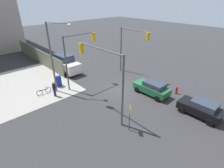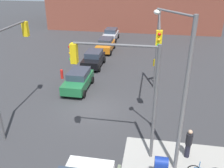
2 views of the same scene
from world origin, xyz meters
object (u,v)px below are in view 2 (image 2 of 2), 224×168
object	(u,v)px
fire_hydrant	(62,74)
sedan_black	(94,59)
pedestrian_crossing	(189,143)
street_lamp_corner	(180,86)
traffic_signal_se_corner	(7,59)
traffic_signal_ne_corner	(123,81)
sedan_orange	(106,45)
sedan_green	(78,80)
traffic_signal_nw_corner	(158,43)
sedan_silver	(111,34)

from	to	relation	value
fire_hydrant	sedan_black	distance (m)	4.30
pedestrian_crossing	street_lamp_corner	bearing A→B (deg)	-170.67
traffic_signal_se_corner	traffic_signal_ne_corner	size ratio (longest dim) A/B	1.00
sedan_black	sedan_orange	bearing A→B (deg)	177.31
traffic_signal_ne_corner	street_lamp_corner	xyz separation A→B (m)	(0.41, 2.73, 0.13)
traffic_signal_se_corner	sedan_orange	distance (m)	17.30
traffic_signal_se_corner	fire_hydrant	xyz separation A→B (m)	(-7.67, 0.30, -4.11)
fire_hydrant	sedan_green	xyz separation A→B (m)	(1.90, 2.21, 0.36)
fire_hydrant	sedan_black	world-z (taller)	sedan_black
sedan_green	street_lamp_corner	bearing A→B (deg)	43.31
traffic_signal_nw_corner	sedan_orange	size ratio (longest dim) A/B	1.61
street_lamp_corner	fire_hydrant	bearing A→B (deg)	-135.43
traffic_signal_nw_corner	sedan_black	distance (m)	9.89
traffic_signal_se_corner	street_lamp_corner	bearing A→B (deg)	77.41
fire_hydrant	pedestrian_crossing	bearing A→B (deg)	49.31
sedan_black	pedestrian_crossing	world-z (taller)	pedestrian_crossing
traffic_signal_ne_corner	traffic_signal_nw_corner	bearing A→B (deg)	166.10
street_lamp_corner	sedan_silver	distance (m)	25.72
traffic_signal_ne_corner	pedestrian_crossing	size ratio (longest dim) A/B	3.59
traffic_signal_ne_corner	street_lamp_corner	bearing A→B (deg)	81.37
pedestrian_crossing	fire_hydrant	bearing A→B (deg)	111.23
traffic_signal_ne_corner	sedan_green	size ratio (longest dim) A/B	1.56
traffic_signal_ne_corner	fire_hydrant	bearing A→B (deg)	-143.48
traffic_signal_nw_corner	traffic_signal_ne_corner	bearing A→B (deg)	-13.90
sedan_orange	pedestrian_crossing	world-z (taller)	pedestrian_crossing
fire_hydrant	sedan_orange	xyz separation A→B (m)	(-8.99, 2.48, 0.36)
sedan_silver	sedan_black	distance (m)	10.71
traffic_signal_nw_corner	sedan_silver	size ratio (longest dim) A/B	1.70
traffic_signal_nw_corner	traffic_signal_se_corner	bearing A→B (deg)	-61.48
sedan_green	sedan_orange	size ratio (longest dim) A/B	1.03
traffic_signal_nw_corner	sedan_black	bearing A→B (deg)	-134.82
street_lamp_corner	sedan_black	world-z (taller)	street_lamp_corner
traffic_signal_nw_corner	pedestrian_crossing	size ratio (longest dim) A/B	3.59
sedan_silver	sedan_orange	size ratio (longest dim) A/B	0.95
street_lamp_corner	pedestrian_crossing	size ratio (longest dim) A/B	4.42
sedan_green	sedan_silver	bearing A→B (deg)	179.99
sedan_green	pedestrian_crossing	size ratio (longest dim) A/B	2.30
sedan_black	sedan_orange	world-z (taller)	same
fire_hydrant	sedan_silver	world-z (taller)	sedan_silver
traffic_signal_se_corner	fire_hydrant	size ratio (longest dim) A/B	6.91
sedan_silver	pedestrian_crossing	xyz separation A→B (m)	(23.56, 8.48, 0.11)
street_lamp_corner	sedan_black	bearing A→B (deg)	-150.95
sedan_orange	traffic_signal_se_corner	bearing A→B (deg)	-9.48
traffic_signal_se_corner	pedestrian_crossing	bearing A→B (deg)	82.06
pedestrian_crossing	traffic_signal_se_corner	bearing A→B (deg)	143.98
traffic_signal_ne_corner	pedestrian_crossing	world-z (taller)	traffic_signal_ne_corner
traffic_signal_se_corner	sedan_silver	distance (m)	22.49
traffic_signal_se_corner	traffic_signal_ne_corner	distance (m)	7.56
sedan_orange	sedan_silver	bearing A→B (deg)	-177.19
street_lamp_corner	traffic_signal_ne_corner	bearing A→B (deg)	-98.63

